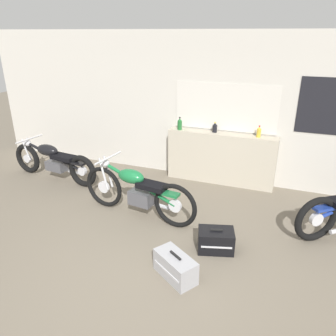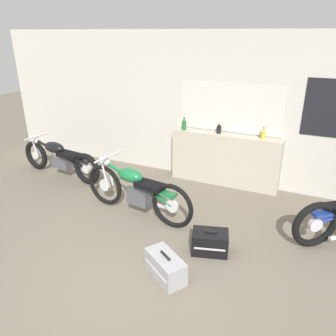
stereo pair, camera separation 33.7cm
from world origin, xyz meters
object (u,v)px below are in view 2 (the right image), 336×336
object	(u,v)px
bottle_leftmost	(184,124)
bottle_left_center	(219,129)
motorcycle_green	(136,190)
bottle_center	(263,134)
hard_case_silver	(165,267)
motorcycle_black	(60,158)
hard_case_black	(210,242)

from	to	relation	value
bottle_leftmost	bottle_left_center	distance (m)	0.68
bottle_leftmost	motorcycle_green	world-z (taller)	bottle_leftmost
motorcycle_green	bottle_leftmost	bearing A→B (deg)	86.10
bottle_center	motorcycle_green	world-z (taller)	bottle_center
bottle_leftmost	hard_case_silver	bearing A→B (deg)	-71.89
motorcycle_green	motorcycle_black	xyz separation A→B (m)	(-2.18, 0.70, -0.05)
motorcycle_black	hard_case_black	size ratio (longest dim) A/B	3.84
bottle_leftmost	hard_case_black	world-z (taller)	bottle_leftmost
bottle_center	hard_case_silver	distance (m)	3.08
bottle_left_center	hard_case_silver	size ratio (longest dim) A/B	0.31
bottle_center	motorcycle_black	size ratio (longest dim) A/B	0.10
motorcycle_green	hard_case_silver	bearing A→B (deg)	-47.64
bottle_center	hard_case_silver	xyz separation A→B (m)	(-0.56, -2.87, -0.94)
motorcycle_black	hard_case_black	distance (m)	3.74
hard_case_silver	bottle_center	bearing A→B (deg)	78.98
bottle_center	hard_case_black	world-z (taller)	bottle_center
bottle_left_center	hard_case_silver	xyz separation A→B (m)	(0.25, -2.90, -0.93)
motorcycle_green	hard_case_black	bearing A→B (deg)	-17.99
bottle_leftmost	motorcycle_green	xyz separation A→B (m)	(-0.12, -1.69, -0.67)
bottle_leftmost	motorcycle_black	size ratio (longest dim) A/B	0.12
bottle_center	motorcycle_green	bearing A→B (deg)	-132.75
motorcycle_black	hard_case_silver	xyz separation A→B (m)	(3.22, -1.84, -0.24)
hard_case_black	bottle_left_center	bearing A→B (deg)	104.86
motorcycle_black	hard_case_silver	size ratio (longest dim) A/B	3.40
bottle_left_center	motorcycle_green	distance (m)	2.03
motorcycle_green	hard_case_black	size ratio (longest dim) A/B	3.75
bottle_left_center	motorcycle_green	world-z (taller)	bottle_left_center
bottle_leftmost	motorcycle_green	bearing A→B (deg)	-93.90
motorcycle_black	bottle_center	bearing A→B (deg)	15.33
bottle_leftmost	motorcycle_black	xyz separation A→B (m)	(-2.29, -0.99, -0.72)
hard_case_silver	hard_case_black	bearing A→B (deg)	64.37
bottle_left_center	motorcycle_black	size ratio (longest dim) A/B	0.09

